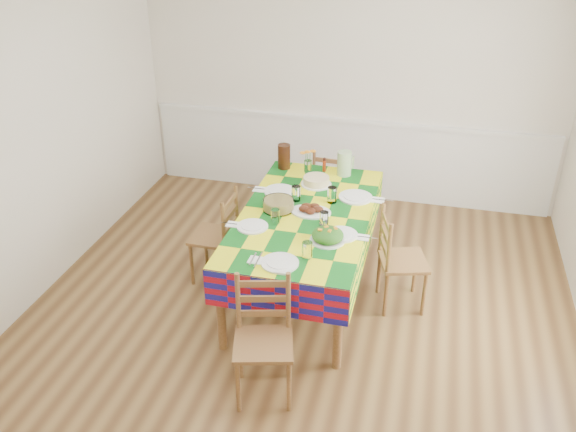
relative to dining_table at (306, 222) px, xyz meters
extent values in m
cube|color=brown|center=(0.04, -0.54, -0.70)|extent=(4.50, 5.00, 0.04)
cube|color=beige|center=(0.04, 1.98, 0.67)|extent=(4.50, 0.04, 2.70)
cube|color=beige|center=(-2.23, -0.54, 0.67)|extent=(0.04, 5.00, 2.70)
cube|color=white|center=(0.04, 1.93, 0.22)|extent=(4.41, 0.06, 0.04)
cube|color=white|center=(0.04, 1.94, -0.23)|extent=(4.41, 0.03, 0.90)
cylinder|color=brown|center=(-0.44, -0.90, -0.32)|extent=(0.07, 0.07, 0.72)
cylinder|color=brown|center=(0.44, -0.90, -0.32)|extent=(0.07, 0.07, 0.72)
cylinder|color=brown|center=(-0.44, 0.90, -0.32)|extent=(0.07, 0.07, 0.72)
cylinder|color=brown|center=(0.44, 0.90, -0.32)|extent=(0.07, 0.07, 0.72)
cube|color=brown|center=(0.00, 0.00, 0.06)|extent=(1.01, 1.92, 0.04)
cube|color=red|center=(0.00, 0.00, 0.08)|extent=(1.05, 1.96, 0.01)
cube|color=red|center=(-0.53, 0.00, -0.07)|extent=(0.01, 1.96, 0.30)
cube|color=red|center=(0.53, 0.00, -0.07)|extent=(0.01, 1.96, 0.30)
cube|color=red|center=(0.00, -0.98, -0.07)|extent=(1.05, 0.01, 0.30)
cube|color=red|center=(0.00, 0.98, -0.07)|extent=(1.05, 0.01, 0.30)
cylinder|color=white|center=(-0.01, -0.78, 0.09)|extent=(0.27, 0.27, 0.01)
cylinder|color=white|center=(-0.01, -0.78, 0.10)|extent=(0.19, 0.19, 0.01)
cylinder|color=white|center=(0.16, -0.66, 0.15)|extent=(0.08, 0.08, 0.13)
cube|color=white|center=(-0.20, -0.78, 0.09)|extent=(0.10, 0.10, 0.01)
cube|color=silver|center=(-0.22, -0.78, 0.09)|extent=(0.01, 0.17, 0.00)
cube|color=silver|center=(-0.18, -0.78, 0.09)|extent=(0.01, 0.20, 0.00)
cylinder|color=white|center=(-0.36, -0.33, 0.09)|extent=(0.25, 0.25, 0.01)
cylinder|color=white|center=(-0.36, -0.33, 0.10)|extent=(0.18, 0.18, 0.01)
cylinder|color=white|center=(-0.20, -0.22, 0.15)|extent=(0.07, 0.07, 0.12)
cube|color=white|center=(-0.53, -0.33, 0.09)|extent=(0.09, 0.09, 0.01)
cube|color=silver|center=(-0.55, -0.33, 0.09)|extent=(0.16, 0.01, 0.00)
cube|color=silver|center=(-0.51, -0.33, 0.09)|extent=(0.19, 0.01, 0.00)
cylinder|color=white|center=(-0.31, 0.33, 0.09)|extent=(0.28, 0.28, 0.01)
cylinder|color=white|center=(-0.31, 0.33, 0.10)|extent=(0.20, 0.20, 0.01)
cylinder|color=white|center=(-0.13, 0.21, 0.15)|extent=(0.08, 0.08, 0.14)
cube|color=white|center=(-0.50, 0.33, 0.09)|extent=(0.10, 0.10, 0.01)
cube|color=silver|center=(-0.52, 0.33, 0.09)|extent=(0.18, 0.01, 0.00)
cube|color=silver|center=(-0.48, 0.33, 0.09)|extent=(0.21, 0.01, 0.00)
cylinder|color=white|center=(0.35, -0.28, 0.09)|extent=(0.26, 0.26, 0.01)
cylinder|color=white|center=(0.35, -0.28, 0.10)|extent=(0.18, 0.18, 0.01)
cylinder|color=white|center=(0.18, -0.17, 0.15)|extent=(0.07, 0.07, 0.12)
cube|color=white|center=(0.52, -0.28, 0.09)|extent=(0.09, 0.09, 0.01)
cube|color=silver|center=(0.50, -0.28, 0.09)|extent=(0.16, 0.01, 0.00)
cube|color=silver|center=(0.53, -0.28, 0.09)|extent=(0.19, 0.01, 0.00)
cylinder|color=white|center=(0.36, 0.38, 0.09)|extent=(0.29, 0.29, 0.02)
cylinder|color=white|center=(0.36, 0.38, 0.10)|extent=(0.21, 0.21, 0.01)
cylinder|color=white|center=(0.17, 0.25, 0.16)|extent=(0.08, 0.08, 0.14)
cube|color=white|center=(0.55, 0.38, 0.09)|extent=(0.11, 0.11, 0.01)
cube|color=silver|center=(0.53, 0.38, 0.09)|extent=(0.18, 0.01, 0.00)
cube|color=silver|center=(0.57, 0.38, 0.09)|extent=(0.22, 0.01, 0.00)
ellipsoid|color=white|center=(0.04, 0.02, 0.09)|extent=(0.34, 0.24, 0.02)
ellipsoid|color=black|center=(0.10, 0.02, 0.13)|extent=(0.09, 0.08, 0.05)
ellipsoid|color=black|center=(0.06, 0.06, 0.13)|extent=(0.09, 0.08, 0.05)
ellipsoid|color=black|center=(-0.01, 0.05, 0.13)|extent=(0.09, 0.08, 0.05)
ellipsoid|color=black|center=(-0.02, 0.00, 0.13)|extent=(0.09, 0.08, 0.05)
ellipsoid|color=black|center=(0.04, -0.02, 0.13)|extent=(0.09, 0.08, 0.05)
cylinder|color=white|center=(0.26, -0.39, 0.09)|extent=(0.27, 0.27, 0.01)
ellipsoid|color=#1A4E13|center=(0.26, -0.39, 0.13)|extent=(0.25, 0.25, 0.11)
cube|color=orange|center=(0.20, -0.41, 0.19)|extent=(0.03, 0.02, 0.01)
cube|color=orange|center=(0.24, -0.36, 0.19)|extent=(0.04, 0.04, 0.01)
cube|color=orange|center=(0.27, -0.41, 0.19)|extent=(0.03, 0.04, 0.01)
cube|color=orange|center=(0.31, -0.36, 0.19)|extent=(0.04, 0.04, 0.01)
cylinder|color=white|center=(-0.24, 0.01, 0.13)|extent=(0.26, 0.26, 0.09)
cylinder|color=tan|center=(-0.24, 0.01, 0.13)|extent=(0.24, 0.24, 0.08)
cylinder|color=white|center=(-0.03, 0.55, 0.09)|extent=(0.28, 0.28, 0.01)
cylinder|color=#CCBA7C|center=(-0.03, 0.55, 0.13)|extent=(0.23, 0.23, 0.06)
cube|color=black|center=(0.15, -0.08, 0.09)|extent=(0.11, 0.27, 0.01)
cube|color=black|center=(0.20, -0.07, 0.09)|extent=(0.06, 0.28, 0.01)
cylinder|color=white|center=(-0.16, 0.79, 0.15)|extent=(0.07, 0.07, 0.12)
cylinder|color=#2D7B29|center=(-0.18, 0.79, 0.19)|extent=(0.01, 0.01, 0.18)
ellipsoid|color=orange|center=(-0.21, 0.79, 0.28)|extent=(0.06, 0.06, 0.02)
cylinder|color=#2D7B29|center=(-0.14, 0.80, 0.19)|extent=(0.01, 0.01, 0.18)
ellipsoid|color=orange|center=(-0.12, 0.81, 0.30)|extent=(0.06, 0.06, 0.02)
cylinder|color=#2D7B29|center=(-0.16, 0.77, 0.19)|extent=(0.01, 0.01, 0.18)
ellipsoid|color=orange|center=(-0.16, 0.75, 0.31)|extent=(0.06, 0.06, 0.02)
cylinder|color=#A92F0D|center=(-0.01, 0.86, 0.15)|extent=(0.03, 0.03, 0.14)
cylinder|color=#9CBF87|center=(0.18, 0.83, 0.20)|extent=(0.13, 0.13, 0.23)
cylinder|color=black|center=(-0.40, 0.84, 0.20)|extent=(0.12, 0.12, 0.24)
cube|color=white|center=(0.03, -0.91, 0.09)|extent=(0.08, 0.03, 0.02)
cylinder|color=brown|center=(-0.12, -1.48, -0.47)|extent=(0.03, 0.03, 0.43)
cylinder|color=brown|center=(0.21, -1.40, -0.47)|extent=(0.03, 0.03, 0.43)
cylinder|color=brown|center=(-0.21, -1.17, -0.47)|extent=(0.03, 0.03, 0.43)
cylinder|color=brown|center=(0.12, -1.08, -0.47)|extent=(0.03, 0.03, 0.43)
cube|color=brown|center=(0.00, -1.28, -0.24)|extent=(0.48, 0.47, 0.03)
cylinder|color=brown|center=(-0.21, -1.16, -0.02)|extent=(0.03, 0.03, 0.47)
cylinder|color=brown|center=(0.12, -1.08, -0.02)|extent=(0.03, 0.03, 0.47)
cube|color=brown|center=(-0.04, -1.12, -0.11)|extent=(0.33, 0.11, 0.05)
cube|color=brown|center=(-0.04, -1.12, 0.01)|extent=(0.33, 0.11, 0.05)
cube|color=brown|center=(-0.04, -1.12, 0.13)|extent=(0.33, 0.11, 0.05)
cylinder|color=brown|center=(0.17, 1.42, -0.48)|extent=(0.03, 0.03, 0.40)
cylinder|color=brown|center=(-0.15, 1.44, -0.48)|extent=(0.03, 0.03, 0.40)
cylinder|color=brown|center=(0.15, 1.12, -0.48)|extent=(0.03, 0.03, 0.40)
cylinder|color=brown|center=(-0.17, 1.14, -0.48)|extent=(0.03, 0.03, 0.40)
cube|color=brown|center=(0.00, 1.28, -0.27)|extent=(0.39, 0.38, 0.03)
cylinder|color=brown|center=(0.15, 1.12, -0.06)|extent=(0.03, 0.03, 0.44)
cylinder|color=brown|center=(-0.17, 1.14, -0.06)|extent=(0.03, 0.03, 0.44)
cube|color=brown|center=(-0.01, 1.13, -0.15)|extent=(0.32, 0.04, 0.04)
cube|color=brown|center=(-0.01, 1.13, -0.04)|extent=(0.32, 0.04, 0.04)
cube|color=brown|center=(-0.01, 1.13, 0.08)|extent=(0.32, 0.04, 0.04)
cylinder|color=brown|center=(-0.98, 0.17, -0.48)|extent=(0.03, 0.03, 0.41)
cylinder|color=brown|center=(-0.99, -0.16, -0.48)|extent=(0.03, 0.03, 0.41)
cylinder|color=brown|center=(-0.67, 0.16, -0.48)|extent=(0.03, 0.03, 0.41)
cylinder|color=brown|center=(-0.68, -0.17, -0.48)|extent=(0.03, 0.03, 0.41)
cube|color=brown|center=(-0.83, 0.00, -0.26)|extent=(0.37, 0.39, 0.03)
cylinder|color=brown|center=(-0.66, 0.16, -0.04)|extent=(0.03, 0.03, 0.46)
cylinder|color=brown|center=(-0.67, -0.17, -0.04)|extent=(0.03, 0.03, 0.46)
cube|color=brown|center=(-0.66, 0.00, -0.13)|extent=(0.03, 0.33, 0.05)
cube|color=brown|center=(-0.66, 0.00, -0.01)|extent=(0.03, 0.33, 0.05)
cube|color=brown|center=(-0.66, 0.00, 0.11)|extent=(0.03, 0.33, 0.05)
cylinder|color=brown|center=(1.03, -0.12, -0.47)|extent=(0.03, 0.03, 0.42)
cylinder|color=brown|center=(0.93, 0.20, -0.47)|extent=(0.03, 0.03, 0.42)
cylinder|color=brown|center=(0.73, -0.20, -0.47)|extent=(0.03, 0.03, 0.42)
cylinder|color=brown|center=(0.63, 0.12, -0.47)|extent=(0.03, 0.03, 0.42)
cube|color=brown|center=(0.83, 0.00, -0.25)|extent=(0.46, 0.48, 0.03)
cylinder|color=brown|center=(0.72, -0.21, -0.03)|extent=(0.03, 0.03, 0.46)
cylinder|color=brown|center=(0.62, 0.11, -0.03)|extent=(0.03, 0.03, 0.46)
cube|color=brown|center=(0.67, -0.05, -0.13)|extent=(0.11, 0.32, 0.05)
cube|color=brown|center=(0.67, -0.05, -0.01)|extent=(0.11, 0.32, 0.05)
cube|color=brown|center=(0.67, -0.05, 0.11)|extent=(0.11, 0.32, 0.05)
camera|label=1|loc=(0.93, -4.32, 2.49)|focal=38.00mm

